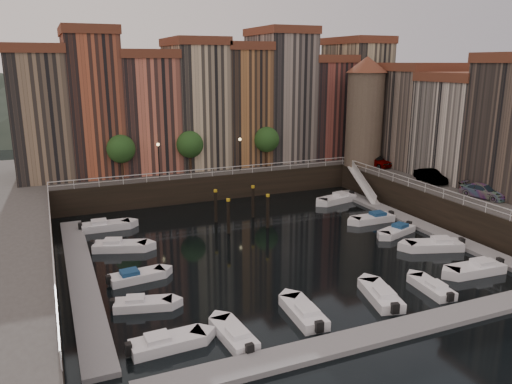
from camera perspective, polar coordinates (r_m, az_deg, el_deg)
name	(u,v)px	position (r m, az deg, el deg)	size (l,w,h in m)	color
ground	(268,244)	(45.65, 1.35, -6.00)	(200.00, 200.00, 0.00)	black
quay_far	(190,172)	(68.82, -7.57, 2.28)	(80.00, 20.00, 3.00)	black
quay_right	(512,202)	(60.48, 27.19, -0.97)	(20.00, 36.00, 3.00)	black
dock_left	(81,276)	(41.14, -19.34, -9.00)	(2.00, 28.00, 0.35)	gray
dock_right	(417,224)	(53.25, 17.95, -3.49)	(2.00, 28.00, 0.35)	gray
dock_near	(383,333)	(32.32, 14.30, -15.37)	(30.00, 2.00, 0.35)	gray
mountains	(115,91)	(150.38, -15.82, 11.00)	(145.00, 100.00, 18.00)	#2D382D
far_terrace	(217,103)	(66.03, -4.45, 10.14)	(48.70, 10.30, 17.50)	#897157
right_terrace	(468,122)	(61.76, 23.07, 7.42)	(9.30, 24.30, 14.00)	#7E6C5F
corner_tower	(365,110)	(65.60, 12.34, 9.16)	(5.20, 5.20, 13.80)	#6B5B4C
promenade_trees	(195,144)	(60.14, -6.96, 5.44)	(21.20, 3.20, 5.20)	black
street_lamps	(201,151)	(59.40, -6.36, 4.67)	(10.36, 0.36, 4.18)	black
railings	(247,192)	(48.79, -0.98, 0.03)	(36.08, 34.04, 0.52)	white
gangway	(363,183)	(61.64, 12.10, 1.02)	(2.78, 8.32, 3.73)	white
mooring_pilings	(241,209)	(50.49, -1.69, -1.99)	(4.54, 4.20, 3.78)	black
boat_left_0	(166,343)	(30.59, -10.28, -16.60)	(4.58, 1.85, 1.04)	white
boat_left_1	(142,304)	(35.24, -12.92, -12.36)	(4.18, 2.41, 0.94)	white
boat_left_2	(136,276)	(39.42, -13.59, -9.36)	(4.43, 2.03, 1.00)	white
boat_left_3	(119,246)	(45.82, -15.41, -5.97)	(4.95, 3.15, 1.11)	white
boat_left_4	(105,226)	(51.67, -16.92, -3.72)	(4.91, 1.89, 1.12)	white
boat_right_0	(476,269)	(43.18, 23.89, -8.02)	(4.99, 2.07, 1.13)	white
boat_right_1	(435,245)	(47.10, 19.82, -5.73)	(5.23, 3.27, 1.17)	white
boat_right_2	(397,231)	(50.05, 15.84, -4.28)	(4.51, 2.86, 1.01)	white
boat_right_3	(374,218)	(53.21, 13.29, -2.95)	(4.72, 1.72, 1.09)	white
boat_right_4	(337,199)	(59.80, 9.30, -0.77)	(5.23, 2.88, 1.17)	white
boat_near_0	(234,335)	(30.92, -2.48, -16.03)	(1.89, 4.37, 0.99)	white
boat_near_1	(304,313)	(33.34, 5.51, -13.59)	(1.96, 4.73, 1.07)	white
boat_near_2	(381,296)	(36.42, 14.11, -11.42)	(2.72, 4.87, 1.09)	white
boat_near_3	(432,287)	(38.79, 19.49, -10.25)	(1.83, 4.20, 0.95)	white
car_a	(376,161)	(65.79, 13.52, 3.44)	(1.82, 4.53, 1.54)	gray
car_b	(430,177)	(58.64, 19.31, 1.64)	(1.54, 4.41, 1.45)	gray
car_c	(483,192)	(53.99, 24.55, -0.01)	(1.87, 4.59, 1.33)	gray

